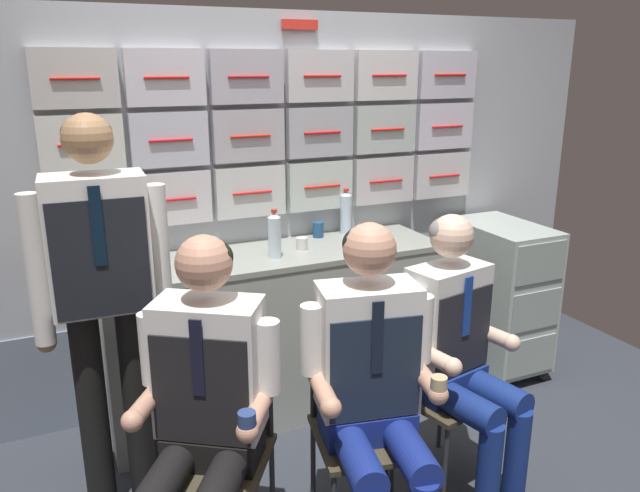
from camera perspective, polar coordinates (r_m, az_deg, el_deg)
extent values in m
cube|color=#ACB1B9|center=(3.55, -4.13, 3.30)|extent=(4.20, 0.06, 2.15)
cube|color=slate|center=(3.78, -3.69, -8.63)|extent=(4.12, 0.01, 0.56)
cube|color=#B8C0BC|center=(3.26, -20.47, 3.50)|extent=(0.39, 0.06, 0.27)
cylinder|color=red|center=(3.23, -20.42, 3.36)|extent=(0.22, 0.01, 0.01)
cube|color=silver|center=(3.32, -13.29, 4.29)|extent=(0.39, 0.06, 0.27)
cylinder|color=red|center=(3.28, -13.16, 4.17)|extent=(0.22, 0.01, 0.01)
cube|color=silver|center=(3.42, -6.42, 4.99)|extent=(0.39, 0.06, 0.27)
cylinder|color=red|center=(3.38, -6.21, 4.87)|extent=(0.22, 0.01, 0.01)
cube|color=silver|center=(3.57, -0.02, 5.57)|extent=(0.39, 0.06, 0.27)
cylinder|color=red|center=(3.53, 0.24, 5.46)|extent=(0.22, 0.01, 0.01)
cube|color=silver|center=(3.75, 5.82, 6.04)|extent=(0.39, 0.06, 0.27)
cylinder|color=red|center=(3.72, 6.11, 5.94)|extent=(0.22, 0.01, 0.01)
cube|color=silver|center=(3.98, 11.06, 6.41)|extent=(0.39, 0.06, 0.27)
cylinder|color=red|center=(3.95, 11.37, 6.32)|extent=(0.22, 0.01, 0.01)
cube|color=silver|center=(3.22, -21.02, 8.75)|extent=(0.39, 0.06, 0.27)
cylinder|color=red|center=(3.18, -20.97, 8.67)|extent=(0.22, 0.01, 0.01)
cube|color=silver|center=(3.27, -13.64, 9.48)|extent=(0.39, 0.06, 0.27)
cylinder|color=red|center=(3.23, -13.51, 9.41)|extent=(0.22, 0.01, 0.01)
cube|color=#B1ABB2|center=(3.37, -6.58, 10.03)|extent=(0.39, 0.06, 0.27)
cylinder|color=red|center=(3.34, -6.38, 9.97)|extent=(0.22, 0.01, 0.01)
cube|color=#AAACB4|center=(3.52, -0.02, 10.41)|extent=(0.39, 0.06, 0.27)
cylinder|color=red|center=(3.49, 0.25, 10.35)|extent=(0.22, 0.01, 0.01)
cube|color=#B4C0BD|center=(3.71, 5.96, 10.64)|extent=(0.39, 0.06, 0.27)
cylinder|color=red|center=(3.68, 6.26, 10.58)|extent=(0.22, 0.01, 0.01)
cube|color=silver|center=(3.94, 11.30, 10.74)|extent=(0.39, 0.06, 0.27)
cylinder|color=red|center=(3.91, 11.63, 10.68)|extent=(0.22, 0.01, 0.01)
cube|color=beige|center=(3.19, -21.59, 14.12)|extent=(0.39, 0.06, 0.27)
cylinder|color=red|center=(3.16, -21.54, 14.11)|extent=(0.22, 0.01, 0.01)
cube|color=silver|center=(3.25, -14.01, 14.78)|extent=(0.39, 0.06, 0.27)
cylinder|color=red|center=(3.21, -13.88, 14.77)|extent=(0.22, 0.01, 0.01)
cube|color=#B0ABB8|center=(3.35, -6.76, 15.17)|extent=(0.39, 0.06, 0.27)
cylinder|color=red|center=(3.31, -6.55, 15.17)|extent=(0.22, 0.01, 0.01)
cube|color=silver|center=(3.50, -0.02, 15.33)|extent=(0.39, 0.06, 0.27)
cylinder|color=red|center=(3.47, 0.25, 15.32)|extent=(0.22, 0.01, 0.01)
cube|color=silver|center=(3.69, 6.10, 15.30)|extent=(0.39, 0.06, 0.27)
cylinder|color=red|center=(3.66, 6.41, 15.29)|extent=(0.22, 0.01, 0.01)
cube|color=silver|center=(3.92, 11.55, 15.14)|extent=(0.39, 0.06, 0.27)
cylinder|color=red|center=(3.89, 11.89, 15.11)|extent=(0.22, 0.01, 0.01)
cube|color=red|center=(3.47, -1.86, 19.64)|extent=(0.20, 0.02, 0.05)
cube|color=#9FA59B|center=(3.46, -4.12, -8.13)|extent=(1.80, 0.52, 0.89)
cube|color=gray|center=(3.30, -4.29, -0.85)|extent=(1.84, 0.53, 0.03)
sphere|color=black|center=(3.95, 16.41, -12.14)|extent=(0.07, 0.07, 0.07)
sphere|color=black|center=(4.14, 19.73, -11.05)|extent=(0.07, 0.07, 0.07)
sphere|color=black|center=(4.33, 11.66, -9.15)|extent=(0.07, 0.07, 0.07)
sphere|color=black|center=(4.51, 14.89, -8.32)|extent=(0.07, 0.07, 0.07)
cube|color=#A7B6AD|center=(4.04, 16.11, -4.12)|extent=(0.40, 0.64, 0.87)
cube|color=#93A199|center=(3.94, 18.83, -9.54)|extent=(0.35, 0.01, 0.23)
cube|color=#93A199|center=(3.82, 19.23, -5.62)|extent=(0.35, 0.01, 0.23)
cube|color=#93A199|center=(3.73, 19.65, -1.47)|extent=(0.35, 0.01, 0.23)
cylinder|color=#28282D|center=(3.71, 19.58, 0.47)|extent=(0.32, 0.02, 0.02)
cylinder|color=#2D2D33|center=(2.82, -12.01, -20.13)|extent=(0.02, 0.02, 0.44)
cylinder|color=#2D2D33|center=(2.72, -4.39, -21.20)|extent=(0.02, 0.02, 0.44)
cube|color=#3F3827|center=(2.49, -9.78, -18.88)|extent=(0.55, 0.55, 0.02)
cube|color=#3F3827|center=(2.53, -8.63, -12.57)|extent=(0.32, 0.23, 0.40)
cylinder|color=#2D2D33|center=(2.58, -12.60, -12.21)|extent=(0.02, 0.02, 0.40)
cylinder|color=#2D2D33|center=(2.48, -4.62, -13.09)|extent=(0.02, 0.02, 0.40)
cylinder|color=black|center=(2.35, -13.72, -19.72)|extent=(0.33, 0.40, 0.13)
cylinder|color=black|center=(2.29, -8.88, -20.49)|extent=(0.33, 0.40, 0.13)
cube|color=black|center=(2.45, -9.86, -17.53)|extent=(0.41, 0.36, 0.12)
cube|color=white|center=(2.31, -10.09, -10.83)|extent=(0.43, 0.38, 0.50)
cube|color=black|center=(2.24, -10.95, -12.99)|extent=(0.30, 0.20, 0.40)
cube|color=black|center=(2.17, -11.21, -10.08)|extent=(0.04, 0.03, 0.28)
cylinder|color=white|center=(2.36, -15.24, -9.06)|extent=(0.08, 0.08, 0.27)
cylinder|color=tan|center=(2.34, -15.62, -13.73)|extent=(0.20, 0.25, 0.07)
sphere|color=tan|center=(2.25, -16.84, -15.10)|extent=(0.08, 0.08, 0.08)
cylinder|color=white|center=(2.23, -4.75, -10.11)|extent=(0.08, 0.08, 0.27)
cylinder|color=tan|center=(2.21, -5.88, -14.98)|extent=(0.20, 0.25, 0.07)
sphere|color=tan|center=(2.12, -6.68, -16.54)|extent=(0.08, 0.08, 0.08)
cylinder|color=navy|center=(2.10, -6.72, -15.62)|extent=(0.06, 0.06, 0.06)
sphere|color=tan|center=(2.16, -10.60, -1.57)|extent=(0.20, 0.20, 0.20)
ellipsoid|color=black|center=(2.17, -10.50, -1.00)|extent=(0.26, 0.26, 0.14)
cylinder|color=#2D2D33|center=(2.83, -0.64, -19.51)|extent=(0.02, 0.02, 0.44)
cylinder|color=#2D2D33|center=(2.91, 6.67, -18.45)|extent=(0.02, 0.02, 0.44)
cube|color=#3F3827|center=(2.59, 4.31, -17.09)|extent=(0.47, 0.47, 0.02)
cube|color=#3F3827|center=(2.64, 3.17, -11.07)|extent=(0.37, 0.10, 0.40)
cylinder|color=#2D2D33|center=(2.60, -0.67, -11.60)|extent=(0.02, 0.02, 0.40)
cylinder|color=#2D2D33|center=(2.69, 6.99, -10.70)|extent=(0.02, 0.02, 0.40)
cylinder|color=navy|center=(2.39, 3.30, -18.51)|extent=(0.21, 0.42, 0.13)
cylinder|color=navy|center=(2.45, 7.96, -17.78)|extent=(0.21, 0.42, 0.13)
cube|color=navy|center=(2.56, 4.34, -15.76)|extent=(0.39, 0.27, 0.12)
cube|color=white|center=(2.42, 4.36, -9.24)|extent=(0.41, 0.28, 0.51)
cube|color=#1A2434|center=(2.35, 5.14, -11.25)|extent=(0.34, 0.08, 0.40)
cube|color=black|center=(2.28, 5.29, -8.42)|extent=(0.04, 0.02, 0.28)
cylinder|color=white|center=(2.35, -0.80, -8.58)|extent=(0.08, 0.08, 0.27)
cylinder|color=tan|center=(2.32, 0.33, -13.20)|extent=(0.12, 0.26, 0.07)
sphere|color=tan|center=(2.23, 1.02, -14.61)|extent=(0.08, 0.08, 0.08)
cylinder|color=white|center=(2.47, 9.31, -7.50)|extent=(0.08, 0.08, 0.27)
cylinder|color=tan|center=(2.44, 9.71, -11.97)|extent=(0.12, 0.26, 0.07)
sphere|color=tan|center=(2.34, 10.79, -13.23)|extent=(0.08, 0.08, 0.08)
cylinder|color=tan|center=(2.33, 10.84, -12.37)|extent=(0.06, 0.06, 0.06)
sphere|color=tan|center=(2.28, 4.57, -0.31)|extent=(0.20, 0.20, 0.20)
ellipsoid|color=black|center=(2.29, 4.47, 0.23)|extent=(0.23, 0.22, 0.14)
cylinder|color=#2D2D33|center=(2.84, 11.36, -19.68)|extent=(0.02, 0.02, 0.44)
cylinder|color=#2D2D33|center=(3.08, 16.11, -16.94)|extent=(0.02, 0.02, 0.44)
cylinder|color=#2D2D33|center=(3.05, 6.18, -16.69)|extent=(0.02, 0.02, 0.44)
cylinder|color=#2D2D33|center=(3.27, 11.00, -14.44)|extent=(0.02, 0.02, 0.44)
cube|color=#3F3827|center=(2.93, 11.42, -13.11)|extent=(0.47, 0.47, 0.02)
cube|color=#3F3827|center=(2.95, 8.92, -8.17)|extent=(0.37, 0.10, 0.40)
cylinder|color=#2D2D33|center=(2.83, 6.45, -9.19)|extent=(0.02, 0.02, 0.40)
cylinder|color=#2D2D33|center=(3.07, 11.45, -7.33)|extent=(0.02, 0.02, 0.40)
cylinder|color=navy|center=(2.79, 15.20, -19.35)|extent=(0.10, 0.10, 0.43)
cylinder|color=navy|center=(2.91, 17.58, -17.86)|extent=(0.10, 0.10, 0.43)
cylinder|color=navy|center=(2.75, 12.80, -13.90)|extent=(0.20, 0.39, 0.13)
cylinder|color=navy|center=(2.88, 15.26, -12.65)|extent=(0.20, 0.39, 0.13)
cube|color=navy|center=(2.90, 11.50, -11.88)|extent=(0.37, 0.26, 0.12)
cube|color=white|center=(2.79, 11.54, -6.39)|extent=(0.38, 0.26, 0.47)
cube|color=black|center=(2.74, 13.08, -7.75)|extent=(0.32, 0.08, 0.38)
cube|color=navy|center=(2.69, 13.37, -5.43)|extent=(0.04, 0.02, 0.26)
cylinder|color=white|center=(2.63, 8.55, -6.46)|extent=(0.08, 0.08, 0.25)
cylinder|color=beige|center=(2.64, 10.36, -10.00)|extent=(0.11, 0.24, 0.07)
sphere|color=beige|center=(2.57, 12.09, -10.79)|extent=(0.08, 0.08, 0.08)
cylinder|color=white|center=(2.91, 14.34, -4.46)|extent=(0.08, 0.08, 0.25)
cylinder|color=beige|center=(2.90, 15.50, -7.84)|extent=(0.11, 0.24, 0.07)
sphere|color=beige|center=(2.84, 17.17, -8.49)|extent=(0.08, 0.08, 0.08)
sphere|color=beige|center=(2.67, 11.99, 0.91)|extent=(0.19, 0.19, 0.19)
ellipsoid|color=gray|center=(2.67, 11.79, 1.32)|extent=(0.21, 0.20, 0.13)
cylinder|color=black|center=(2.83, -20.12, -13.86)|extent=(0.12, 0.12, 0.88)
cylinder|color=black|center=(2.84, -16.41, -13.45)|extent=(0.12, 0.12, 0.88)
cube|color=white|center=(2.56, -19.67, 0.24)|extent=(0.39, 0.24, 0.54)
cube|color=black|center=(2.46, -19.46, -1.17)|extent=(0.35, 0.03, 0.45)
cube|color=black|center=(2.42, -19.74, 1.70)|extent=(0.04, 0.01, 0.30)
cylinder|color=white|center=(2.59, -24.56, -2.08)|extent=(0.08, 0.08, 0.60)
sphere|color=#A77D55|center=(2.69, -23.80, -8.14)|extent=(0.08, 0.08, 0.08)
cylinder|color=white|center=(2.60, -14.46, -1.00)|extent=(0.08, 0.08, 0.60)
sphere|color=#A77D55|center=(2.70, -14.01, -7.06)|extent=(0.08, 0.08, 0.08)
sphere|color=#A77D55|center=(2.49, -20.57, 9.22)|extent=(0.19, 0.19, 0.19)
ellipsoid|color=black|center=(2.50, -20.63, 9.65)|extent=(0.19, 0.18, 0.13)
cylinder|color=silver|center=(3.62, 2.39, 2.89)|extent=(0.07, 0.07, 0.23)
cone|color=silver|center=(3.60, 2.42, 4.83)|extent=(0.07, 0.07, 0.02)
cylinder|color=red|center=(3.59, 2.42, 5.17)|extent=(0.03, 0.03, 0.02)
cylinder|color=silver|center=(3.17, -4.19, 0.76)|extent=(0.07, 0.07, 0.21)
cone|color=silver|center=(3.14, -4.24, 2.84)|extent=(0.07, 0.07, 0.02)
cylinder|color=red|center=(3.14, -4.25, 3.23)|extent=(0.03, 0.03, 0.02)
cylinder|color=navy|center=(3.56, -0.17, 1.51)|extent=(0.06, 0.06, 0.09)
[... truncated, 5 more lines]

